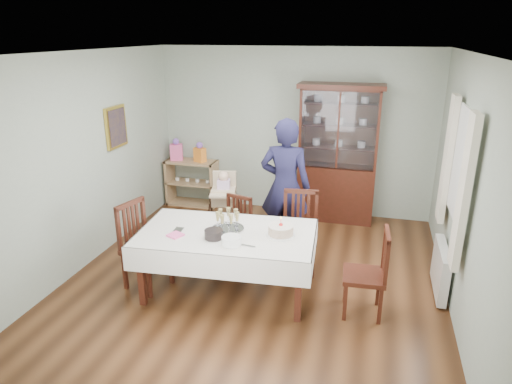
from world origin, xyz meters
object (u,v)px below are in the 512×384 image
(china_cabinet, at_px, (338,152))
(gift_bag_pink, at_px, (176,150))
(gift_bag_orange, at_px, (200,153))
(dining_table, at_px, (227,262))
(champagne_tray, at_px, (228,224))
(woman, at_px, (285,187))
(chair_far_right, at_px, (299,248))
(chair_end_left, at_px, (146,262))
(sideboard, at_px, (192,183))
(chair_end_right, at_px, (365,289))
(high_chair, at_px, (224,212))
(birthday_cake, at_px, (281,231))
(chair_far_left, at_px, (233,244))

(china_cabinet, xyz_separation_m, gift_bag_pink, (-2.76, 0.00, -0.15))
(gift_bag_orange, bearing_deg, china_cabinet, -0.04)
(dining_table, distance_m, champagne_tray, 0.45)
(woman, relative_size, gift_bag_orange, 5.43)
(chair_far_right, distance_m, woman, 0.86)
(china_cabinet, bearing_deg, chair_end_left, -126.13)
(dining_table, distance_m, gift_bag_orange, 2.95)
(sideboard, relative_size, chair_end_right, 0.92)
(gift_bag_pink, height_order, gift_bag_orange, gift_bag_pink)
(chair_far_right, xyz_separation_m, champagne_tray, (-0.73, -0.66, 0.52))
(china_cabinet, height_order, high_chair, china_cabinet)
(high_chair, bearing_deg, gift_bag_orange, 112.43)
(sideboard, height_order, high_chair, high_chair)
(champagne_tray, bearing_deg, gift_bag_orange, 117.84)
(sideboard, xyz_separation_m, gift_bag_pink, (-0.26, -0.02, 0.57))
(birthday_cake, bearing_deg, dining_table, -173.52)
(sideboard, bearing_deg, chair_end_right, -40.60)
(chair_far_left, xyz_separation_m, gift_bag_orange, (-1.17, 1.86, 0.69))
(woman, bearing_deg, sideboard, -35.19)
(high_chair, distance_m, birthday_cake, 1.79)
(dining_table, xyz_separation_m, china_cabinet, (1.00, 2.57, 0.74))
(chair_far_right, bearing_deg, chair_far_left, 175.27)
(chair_end_left, bearing_deg, birthday_cake, -66.55)
(china_cabinet, xyz_separation_m, chair_end_left, (-1.97, -2.70, -0.81))
(chair_end_right, bearing_deg, chair_far_right, -135.79)
(chair_end_right, height_order, woman, woman)
(chair_far_right, distance_m, gift_bag_orange, 2.82)
(dining_table, distance_m, chair_far_right, 1.03)
(dining_table, relative_size, chair_end_right, 2.13)
(woman, relative_size, gift_bag_pink, 4.89)
(chair_far_left, relative_size, birthday_cake, 2.73)
(champagne_tray, xyz_separation_m, gift_bag_orange, (-1.32, 2.50, 0.13))
(birthday_cake, bearing_deg, sideboard, 130.02)
(chair_far_left, height_order, gift_bag_pink, gift_bag_pink)
(dining_table, bearing_deg, china_cabinet, 68.79)
(sideboard, height_order, chair_end_left, chair_end_left)
(high_chair, relative_size, gift_bag_orange, 2.99)
(chair_far_right, xyz_separation_m, gift_bag_pink, (-2.48, 1.84, 0.67))
(chair_far_left, bearing_deg, champagne_tray, -61.97)
(high_chair, relative_size, birthday_cake, 3.17)
(gift_bag_orange, bearing_deg, gift_bag_pink, 180.00)
(sideboard, distance_m, birthday_cake, 3.32)
(sideboard, xyz_separation_m, gift_bag_orange, (0.18, -0.02, 0.55))
(woman, xyz_separation_m, birthday_cake, (0.19, -1.17, -0.12))
(chair_far_right, distance_m, high_chair, 1.40)
(china_cabinet, height_order, birthday_cake, china_cabinet)
(chair_end_left, distance_m, gift_bag_pink, 2.89)
(chair_end_right, bearing_deg, dining_table, -95.04)
(dining_table, bearing_deg, high_chair, 109.89)
(champagne_tray, bearing_deg, chair_end_left, -168.10)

